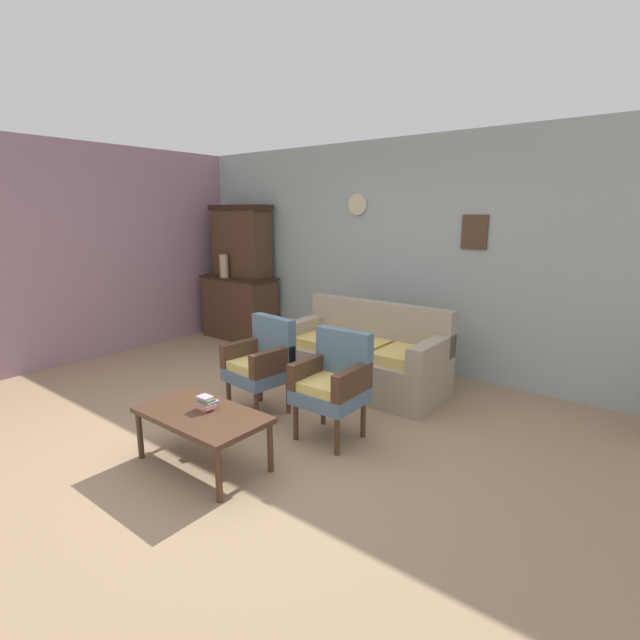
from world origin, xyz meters
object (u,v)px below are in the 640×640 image
side_cabinet (240,307)px  armchair_near_cabinet (333,380)px  vase_on_cabinet (224,266)px  book_stack_on_table (206,403)px  armchair_row_middle (262,361)px  coffee_table (202,418)px  floral_couch (365,358)px

side_cabinet → armchair_near_cabinet: (3.03, -1.73, 0.03)m
vase_on_cabinet → armchair_near_cabinet: (3.14, -1.55, -0.60)m
armchair_near_cabinet → side_cabinet: bearing=150.3°
side_cabinet → book_stack_on_table: bearing=-46.3°
armchair_row_middle → book_stack_on_table: 0.98m
armchair_near_cabinet → book_stack_on_table: size_ratio=6.35×
book_stack_on_table → vase_on_cabinet: bearing=136.9°
armchair_near_cabinet → coffee_table: 1.09m
armchair_near_cabinet → coffee_table: bearing=-116.5°
floral_couch → book_stack_on_table: size_ratio=12.27×
armchair_row_middle → vase_on_cabinet: bearing=146.1°
side_cabinet → armchair_row_middle: size_ratio=1.28×
armchair_row_middle → coffee_table: size_ratio=0.90×
armchair_near_cabinet → vase_on_cabinet: bearing=153.7°
side_cabinet → vase_on_cabinet: size_ratio=3.47×
floral_couch → armchair_row_middle: bearing=-110.2°
coffee_table → armchair_near_cabinet: bearing=63.5°
side_cabinet → floral_couch: size_ratio=0.66×
side_cabinet → book_stack_on_table: 3.65m
vase_on_cabinet → coffee_table: size_ratio=0.33×
armchair_row_middle → book_stack_on_table: size_ratio=6.35×
side_cabinet → armchair_near_cabinet: bearing=-29.7°
vase_on_cabinet → book_stack_on_table: size_ratio=2.35×
side_cabinet → coffee_table: size_ratio=1.16×
armchair_row_middle → coffee_table: (0.36, -0.98, -0.12)m
vase_on_cabinet → armchair_near_cabinet: 3.55m
floral_couch → armchair_near_cabinet: same height
side_cabinet → vase_on_cabinet: (-0.11, -0.18, 0.63)m
coffee_table → side_cabinet: bearing=133.3°
side_cabinet → book_stack_on_table: (2.53, -2.64, 0.00)m
floral_couch → armchair_near_cabinet: bearing=-69.5°
side_cabinet → vase_on_cabinet: 0.66m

